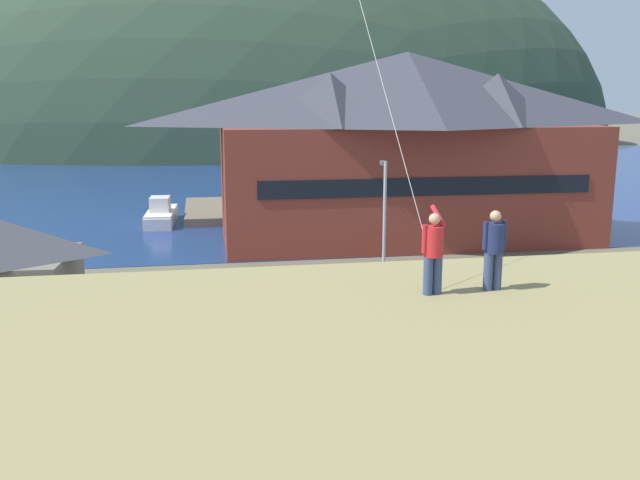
{
  "coord_description": "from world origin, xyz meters",
  "views": [
    {
      "loc": [
        -5.35,
        -22.66,
        9.85
      ],
      "look_at": [
        0.12,
        9.0,
        3.13
      ],
      "focal_mm": 39.29,
      "sensor_mm": 36.0,
      "label": 1
    }
  ],
  "objects_px": {
    "parked_car_corner_spot": "(233,301)",
    "person_kite_flyer": "(433,250)",
    "parked_car_back_row_left": "(460,295)",
    "parked_car_front_row_silver": "(506,342)",
    "moored_boat_outer_mooring": "(244,207)",
    "parking_light_pole": "(384,216)",
    "parked_car_back_row_right": "(347,294)",
    "storage_shed_waterside": "(305,216)",
    "wharf_dock": "(205,211)",
    "moored_boat_wharfside": "(161,215)",
    "person_companion": "(494,248)",
    "parked_car_mid_row_center": "(70,351)",
    "harbor_lodge": "(406,142)"
  },
  "relations": [
    {
      "from": "parked_car_back_row_left",
      "to": "person_companion",
      "type": "height_order",
      "value": "person_companion"
    },
    {
      "from": "parked_car_corner_spot",
      "to": "person_companion",
      "type": "distance_m",
      "value": 17.27
    },
    {
      "from": "parked_car_front_row_silver",
      "to": "parked_car_back_row_right",
      "type": "height_order",
      "value": "same"
    },
    {
      "from": "person_kite_flyer",
      "to": "parking_light_pole",
      "type": "bearing_deg",
      "value": 77.85
    },
    {
      "from": "moored_boat_wharfside",
      "to": "person_companion",
      "type": "relative_size",
      "value": 3.77
    },
    {
      "from": "moored_boat_outer_mooring",
      "to": "parked_car_front_row_silver",
      "type": "bearing_deg",
      "value": -78.26
    },
    {
      "from": "moored_boat_wharfside",
      "to": "parked_car_corner_spot",
      "type": "height_order",
      "value": "moored_boat_wharfside"
    },
    {
      "from": "parked_car_mid_row_center",
      "to": "person_companion",
      "type": "distance_m",
      "value": 16.02
    },
    {
      "from": "harbor_lodge",
      "to": "parked_car_corner_spot",
      "type": "distance_m",
      "value": 21.49
    },
    {
      "from": "parked_car_front_row_silver",
      "to": "moored_boat_outer_mooring",
      "type": "bearing_deg",
      "value": 101.74
    },
    {
      "from": "storage_shed_waterside",
      "to": "moored_boat_outer_mooring",
      "type": "relative_size",
      "value": 0.93
    },
    {
      "from": "parked_car_back_row_right",
      "to": "person_companion",
      "type": "distance_m",
      "value": 16.7
    },
    {
      "from": "wharf_dock",
      "to": "person_kite_flyer",
      "type": "bearing_deg",
      "value": -84.26
    },
    {
      "from": "wharf_dock",
      "to": "parked_car_back_row_right",
      "type": "relative_size",
      "value": 2.67
    },
    {
      "from": "storage_shed_waterside",
      "to": "parked_car_back_row_right",
      "type": "distance_m",
      "value": 14.97
    },
    {
      "from": "storage_shed_waterside",
      "to": "parked_car_back_row_left",
      "type": "relative_size",
      "value": 1.26
    },
    {
      "from": "moored_boat_wharfside",
      "to": "person_companion",
      "type": "xyz_separation_m",
      "value": [
        9.2,
        -40.75,
        5.9
      ]
    },
    {
      "from": "moored_boat_wharfside",
      "to": "moored_boat_outer_mooring",
      "type": "height_order",
      "value": "same"
    },
    {
      "from": "moored_boat_wharfside",
      "to": "person_companion",
      "type": "bearing_deg",
      "value": -77.28
    },
    {
      "from": "wharf_dock",
      "to": "parked_car_front_row_silver",
      "type": "relative_size",
      "value": 2.65
    },
    {
      "from": "harbor_lodge",
      "to": "parked_car_front_row_silver",
      "type": "relative_size",
      "value": 6.18
    },
    {
      "from": "harbor_lodge",
      "to": "wharf_dock",
      "type": "xyz_separation_m",
      "value": [
        -13.5,
        12.03,
        -6.35
      ]
    },
    {
      "from": "storage_shed_waterside",
      "to": "parked_car_back_row_right",
      "type": "bearing_deg",
      "value": -91.45
    },
    {
      "from": "parked_car_front_row_silver",
      "to": "parked_car_corner_spot",
      "type": "height_order",
      "value": "same"
    },
    {
      "from": "parked_car_mid_row_center",
      "to": "parked_car_back_row_left",
      "type": "relative_size",
      "value": 1.03
    },
    {
      "from": "storage_shed_waterside",
      "to": "moored_boat_outer_mooring",
      "type": "xyz_separation_m",
      "value": [
        -3.18,
        12.58,
        -1.35
      ]
    },
    {
      "from": "parked_car_front_row_silver",
      "to": "person_kite_flyer",
      "type": "bearing_deg",
      "value": -123.99
    },
    {
      "from": "moored_boat_wharfside",
      "to": "parked_car_corner_spot",
      "type": "bearing_deg",
      "value": -80.4
    },
    {
      "from": "parked_car_back_row_right",
      "to": "parked_car_corner_spot",
      "type": "distance_m",
      "value": 5.11
    },
    {
      "from": "parked_car_back_row_right",
      "to": "parked_car_front_row_silver",
      "type": "bearing_deg",
      "value": -58.1
    },
    {
      "from": "parked_car_mid_row_center",
      "to": "parking_light_pole",
      "type": "xyz_separation_m",
      "value": [
        13.63,
        9.03,
        2.82
      ]
    },
    {
      "from": "wharf_dock",
      "to": "moored_boat_wharfside",
      "type": "distance_m",
      "value": 4.75
    },
    {
      "from": "storage_shed_waterside",
      "to": "person_kite_flyer",
      "type": "distance_m",
      "value": 31.18
    },
    {
      "from": "parked_car_front_row_silver",
      "to": "parked_car_back_row_left",
      "type": "relative_size",
      "value": 1.01
    },
    {
      "from": "parked_car_front_row_silver",
      "to": "person_kite_flyer",
      "type": "height_order",
      "value": "person_kite_flyer"
    },
    {
      "from": "harbor_lodge",
      "to": "parking_light_pole",
      "type": "bearing_deg",
      "value": -111.05
    },
    {
      "from": "parked_car_corner_spot",
      "to": "person_kite_flyer",
      "type": "relative_size",
      "value": 2.35
    },
    {
      "from": "storage_shed_waterside",
      "to": "person_kite_flyer",
      "type": "height_order",
      "value": "person_kite_flyer"
    },
    {
      "from": "parked_car_back_row_left",
      "to": "parking_light_pole",
      "type": "distance_m",
      "value": 5.95
    },
    {
      "from": "parked_car_front_row_silver",
      "to": "parking_light_pole",
      "type": "bearing_deg",
      "value": 99.16
    },
    {
      "from": "parked_car_back_row_left",
      "to": "person_kite_flyer",
      "type": "xyz_separation_m",
      "value": [
        -6.49,
        -14.83,
        5.58
      ]
    },
    {
      "from": "moored_boat_outer_mooring",
      "to": "parked_car_corner_spot",
      "type": "distance_m",
      "value": 27.77
    },
    {
      "from": "person_companion",
      "to": "parked_car_corner_spot",
      "type": "bearing_deg",
      "value": 107.59
    },
    {
      "from": "storage_shed_waterside",
      "to": "moored_boat_wharfside",
      "type": "distance_m",
      "value": 14.08
    },
    {
      "from": "parked_car_back_row_right",
      "to": "person_companion",
      "type": "relative_size",
      "value": 2.42
    },
    {
      "from": "parked_car_front_row_silver",
      "to": "parked_car_back_row_left",
      "type": "xyz_separation_m",
      "value": [
        0.55,
        6.02,
        0.0
      ]
    },
    {
      "from": "parked_car_corner_spot",
      "to": "person_kite_flyer",
      "type": "height_order",
      "value": "person_kite_flyer"
    },
    {
      "from": "wharf_dock",
      "to": "parked_car_mid_row_center",
      "type": "distance_m",
      "value": 34.04
    },
    {
      "from": "parked_car_mid_row_center",
      "to": "parked_car_back_row_right",
      "type": "relative_size",
      "value": 1.02
    },
    {
      "from": "harbor_lodge",
      "to": "parked_car_back_row_left",
      "type": "height_order",
      "value": "harbor_lodge"
    }
  ]
}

